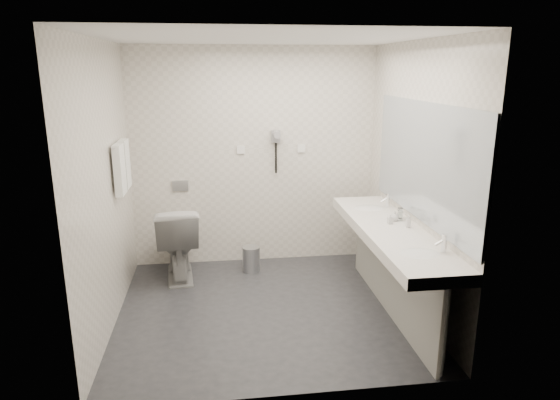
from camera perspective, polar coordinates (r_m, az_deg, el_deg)
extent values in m
plane|color=#292A2F|center=(4.87, -1.55, -12.55)|extent=(2.80, 2.80, 0.00)
plane|color=white|center=(4.32, -1.80, 18.30)|extent=(2.80, 2.80, 0.00)
plane|color=silver|center=(5.70, -3.03, 4.89)|extent=(2.80, 0.00, 2.80)
plane|color=silver|center=(3.18, 0.76, -3.38)|extent=(2.80, 0.00, 2.80)
plane|color=silver|center=(4.51, -19.66, 1.28)|extent=(0.00, 2.60, 2.60)
plane|color=silver|center=(4.77, 15.30, 2.37)|extent=(0.00, 2.60, 2.60)
cube|color=white|center=(4.61, 12.70, -3.71)|extent=(0.55, 2.20, 0.10)
cube|color=#9C9B93|center=(4.77, 12.69, -8.52)|extent=(0.03, 2.15, 0.75)
cylinder|color=silver|center=(3.93, 18.42, -14.37)|extent=(0.06, 0.06, 0.75)
cylinder|color=silver|center=(5.70, 9.42, -4.40)|extent=(0.06, 0.06, 0.75)
cube|color=#B2BCC6|center=(4.55, 16.26, 4.26)|extent=(0.02, 2.20, 1.05)
ellipsoid|color=white|center=(4.04, 15.88, -6.16)|extent=(0.40, 0.31, 0.05)
ellipsoid|color=white|center=(5.19, 10.29, -1.06)|extent=(0.40, 0.31, 0.05)
cylinder|color=silver|center=(4.09, 18.49, -4.77)|extent=(0.04, 0.04, 0.15)
cylinder|color=silver|center=(5.23, 12.37, -0.03)|extent=(0.04, 0.04, 0.15)
imported|color=beige|center=(4.69, 12.64, -2.17)|extent=(0.05, 0.05, 0.09)
imported|color=beige|center=(4.79, 13.16, -1.81)|extent=(0.09, 0.09, 0.10)
imported|color=beige|center=(4.61, 14.66, -2.43)|extent=(0.05, 0.05, 0.12)
cylinder|color=silver|center=(4.81, 13.77, -1.75)|extent=(0.07, 0.07, 0.10)
cylinder|color=silver|center=(4.89, 13.77, -1.47)|extent=(0.06, 0.06, 0.10)
imported|color=white|center=(5.54, -11.78, -4.70)|extent=(0.53, 0.85, 0.82)
cube|color=#B2B5BA|center=(5.74, -11.47, 1.63)|extent=(0.18, 0.02, 0.12)
cylinder|color=#B2B5BA|center=(5.66, -3.35, -6.92)|extent=(0.26, 0.26, 0.28)
cylinder|color=#B2B5BA|center=(5.60, -3.38, -5.52)|extent=(0.20, 0.20, 0.02)
cylinder|color=silver|center=(4.97, -18.14, 6.17)|extent=(0.02, 0.62, 0.02)
cube|color=white|center=(4.87, -18.10, 3.37)|extent=(0.07, 0.24, 0.48)
cube|color=white|center=(5.14, -17.56, 4.00)|extent=(0.07, 0.24, 0.48)
cube|color=#96959B|center=(5.65, -0.50, 7.40)|extent=(0.10, 0.04, 0.14)
cylinder|color=#96959B|center=(5.58, -0.41, 7.61)|extent=(0.08, 0.14, 0.08)
cylinder|color=black|center=(5.68, -0.47, 4.88)|extent=(0.02, 0.02, 0.35)
cube|color=white|center=(5.66, -4.56, 5.83)|extent=(0.09, 0.02, 0.09)
cube|color=white|center=(5.74, 2.48, 5.99)|extent=(0.09, 0.02, 0.09)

